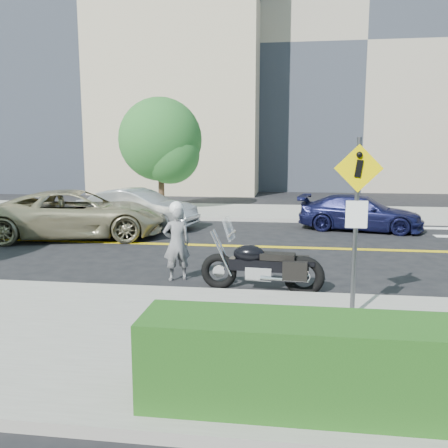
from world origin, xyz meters
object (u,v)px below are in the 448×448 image
pedestrian_sign (357,211)px  parked_car_blue (360,213)px  motorcyclist (177,241)px  parked_car_silver (138,209)px  suv (78,214)px  motorcycle (262,255)px

pedestrian_sign → parked_car_blue: (1.51, 9.84, -1.32)m
motorcyclist → parked_car_silver: size_ratio=0.40×
parked_car_silver → suv: bearing=159.3°
pedestrian_sign → suv: (-8.08, 6.99, -1.15)m
motorcycle → motorcyclist: bearing=170.2°
pedestrian_sign → parked_car_blue: 10.04m
parked_car_silver → parked_car_blue: parked_car_silver is taller
pedestrian_sign → suv: pedestrian_sign is taller
pedestrian_sign → parked_car_silver: (-6.73, 9.22, -1.22)m
motorcycle → suv: bearing=146.5°
motorcyclist → parked_car_silver: bearing=-90.7°
parked_car_silver → parked_car_blue: bearing=-75.3°
parked_car_silver → motorcycle: bearing=-135.1°
motorcyclist → suv: size_ratio=0.31×
motorcyclist → suv: 6.47m
pedestrian_sign → parked_car_silver: 11.48m
parked_car_blue → motorcycle: bearing=170.0°
parked_car_silver → pedestrian_sign: bearing=-133.5°
pedestrian_sign → motorcyclist: (-3.59, 2.34, -1.06)m
pedestrian_sign → motorcyclist: pedestrian_sign is taller
motorcycle → parked_car_silver: size_ratio=0.56×
motorcyclist → motorcycle: bearing=139.7°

